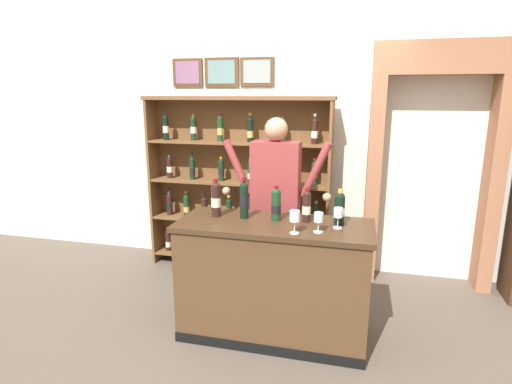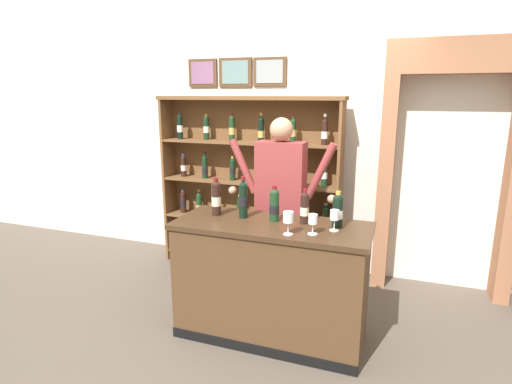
{
  "view_description": "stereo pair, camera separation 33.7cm",
  "coord_description": "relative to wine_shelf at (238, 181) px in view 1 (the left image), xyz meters",
  "views": [
    {
      "loc": [
        0.8,
        -3.02,
        1.94
      ],
      "look_at": [
        0.0,
        0.17,
        1.16
      ],
      "focal_mm": 28.86,
      "sensor_mm": 36.0,
      "label": 1
    },
    {
      "loc": [
        1.12,
        -2.92,
        1.94
      ],
      "look_at": [
        0.0,
        0.17,
        1.16
      ],
      "focal_mm": 28.86,
      "sensor_mm": 36.0,
      "label": 2
    }
  ],
  "objects": [
    {
      "name": "tasting_bottle_super_tuscan",
      "position": [
        1.16,
        -1.17,
        0.09
      ],
      "size": [
        0.08,
        0.08,
        0.28
      ],
      "color": "black",
      "rests_on": "tasting_counter"
    },
    {
      "name": "shopkeeper",
      "position": [
        0.54,
        -0.61,
        0.08
      ],
      "size": [
        1.04,
        0.22,
        1.74
      ],
      "color": "#2D3347",
      "rests_on": "ground"
    },
    {
      "name": "wine_glass_center",
      "position": [
        1.02,
        -1.41,
        0.06
      ],
      "size": [
        0.07,
        0.07,
        0.15
      ],
      "color": "silver",
      "rests_on": "tasting_counter"
    },
    {
      "name": "wine_glass_right",
      "position": [
        1.15,
        -1.28,
        0.07
      ],
      "size": [
        0.07,
        0.07,
        0.16
      ],
      "color": "silver",
      "rests_on": "tasting_counter"
    },
    {
      "name": "tasting_bottle_bianco",
      "position": [
        0.9,
        -1.17,
        0.08
      ],
      "size": [
        0.07,
        0.07,
        0.28
      ],
      "color": "black",
      "rests_on": "tasting_counter"
    },
    {
      "name": "back_wall",
      "position": [
        0.47,
        0.31,
        0.59
      ],
      "size": [
        12.0,
        0.19,
        3.19
      ],
      "color": "silver",
      "rests_on": "ground"
    },
    {
      "name": "tasting_bottle_rosso",
      "position": [
        0.4,
        -1.2,
        0.11
      ],
      "size": [
        0.07,
        0.07,
        0.34
      ],
      "color": "black",
      "rests_on": "tasting_counter"
    },
    {
      "name": "wine_shelf",
      "position": [
        0.0,
        0.0,
        0.0
      ],
      "size": [
        2.07,
        0.31,
        1.93
      ],
      "color": "brown",
      "rests_on": "ground"
    },
    {
      "name": "wine_glass_spare",
      "position": [
        0.86,
        -1.48,
        0.08
      ],
      "size": [
        0.07,
        0.07,
        0.17
      ],
      "color": "silver",
      "rests_on": "tasting_counter"
    },
    {
      "name": "tasting_bottle_brunello",
      "position": [
        0.16,
        -1.2,
        0.11
      ],
      "size": [
        0.08,
        0.08,
        0.32
      ],
      "color": "black",
      "rests_on": "tasting_counter"
    },
    {
      "name": "tasting_counter",
      "position": [
        0.67,
        -1.27,
        -0.53
      ],
      "size": [
        1.53,
        0.63,
        0.96
      ],
      "color": "#4C331E",
      "rests_on": "ground"
    },
    {
      "name": "archway_doorway",
      "position": [
        2.0,
        0.18,
        0.38
      ],
      "size": [
        1.27,
        0.45,
        2.44
      ],
      "color": "#9E6647",
      "rests_on": "ground"
    },
    {
      "name": "ground_plane",
      "position": [
        0.47,
        -1.27,
        -1.02
      ],
      "size": [
        14.0,
        14.0,
        0.02
      ],
      "primitive_type": "cube",
      "color": "brown"
    },
    {
      "name": "tasting_bottle_vin_santo",
      "position": [
        0.66,
        -1.19,
        0.09
      ],
      "size": [
        0.08,
        0.08,
        0.29
      ],
      "color": "#19381E",
      "rests_on": "tasting_counter"
    }
  ]
}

